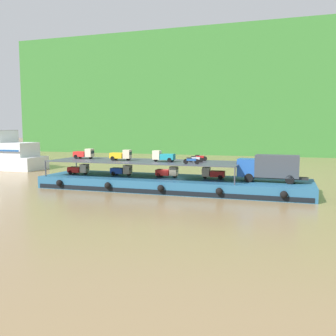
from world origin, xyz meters
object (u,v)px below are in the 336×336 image
mini_truck_lower_stern (79,169)px  mini_truck_upper_mid (121,155)px  mini_truck_lower_mid (167,172)px  cargo_barge (172,184)px  mini_truck_upper_fore (163,156)px  mini_truck_lower_aft (122,170)px  motorcycle_upper_port (191,160)px  motorcycle_upper_centre (195,159)px  covered_lorry (270,167)px  mini_truck_upper_stern (84,154)px  mini_truck_lower_fore (213,173)px  motorcycle_upper_stbd (199,157)px

mini_truck_lower_stern → mini_truck_upper_mid: bearing=3.6°
mini_truck_lower_stern → mini_truck_upper_mid: size_ratio=1.00×
mini_truck_lower_mid → mini_truck_upper_mid: 6.51m
cargo_barge → mini_truck_upper_fore: bearing=-162.2°
cargo_barge → mini_truck_lower_aft: size_ratio=12.11×
mini_truck_upper_mid → mini_truck_upper_fore: same height
motorcycle_upper_port → motorcycle_upper_centre: 2.23m
covered_lorry → mini_truck_upper_stern: (-24.53, 0.77, 1.00)m
mini_truck_lower_aft → mini_truck_upper_mid: (0.03, -0.18, 2.00)m
mini_truck_lower_stern → mini_truck_upper_mid: 6.39m
motorcycle_upper_centre → mini_truck_upper_fore: bearing=-174.8°
mini_truck_lower_mid → mini_truck_lower_fore: 5.71m
mini_truck_upper_stern → motorcycle_upper_stbd: 15.83m
mini_truck_upper_fore → motorcycle_upper_stbd: bearing=32.9°
mini_truck_lower_mid → motorcycle_upper_stbd: (3.60, 2.17, 1.74)m
covered_lorry → mini_truck_upper_stern: size_ratio=2.87×
mini_truck_lower_mid → cargo_barge: bearing=-7.9°
mini_truck_lower_mid → mini_truck_upper_fore: 2.08m
mini_truck_lower_fore → motorcycle_upper_stbd: (-2.09, 1.66, 1.74)m
mini_truck_lower_fore → motorcycle_upper_centre: size_ratio=1.46×
mini_truck_lower_mid → motorcycle_upper_centre: size_ratio=1.45×
covered_lorry → mini_truck_upper_fore: 12.81m
mini_truck_upper_fore → cargo_barge: bearing=17.8°
mini_truck_upper_stern → motorcycle_upper_port: size_ratio=1.45×
mini_truck_lower_aft → motorcycle_upper_stbd: (9.82, 2.22, 1.74)m
mini_truck_lower_stern → mini_truck_upper_fore: (11.85, 0.20, 2.00)m
motorcycle_upper_stbd → motorcycle_upper_centre: bearing=-89.8°
mini_truck_lower_mid → motorcycle_upper_port: 4.64m
cargo_barge → mini_truck_lower_stern: size_ratio=12.03×
motorcycle_upper_port → mini_truck_upper_stern: bearing=169.3°
motorcycle_upper_centre → mini_truck_upper_stern: bearing=177.3°
mini_truck_lower_stern → motorcycle_upper_stbd: 16.18m
mini_truck_upper_stern → motorcycle_upper_centre: size_ratio=1.45×
mini_truck_upper_fore → mini_truck_lower_aft: bearing=176.4°
mini_truck_lower_fore → mini_truck_upper_mid: (-11.88, -0.75, 2.00)m
cargo_barge → mini_truck_upper_fore: (-1.02, -0.33, 3.44)m
mini_truck_upper_mid → motorcycle_upper_centre: bearing=1.1°
mini_truck_lower_stern → motorcycle_upper_stbd: (15.84, 2.79, 1.74)m
covered_lorry → mini_truck_upper_fore: size_ratio=2.87×
motorcycle_upper_port → motorcycle_upper_stbd: (-0.05, 4.45, 0.00)m
mini_truck_lower_mid → motorcycle_upper_centre: bearing=-0.8°
covered_lorry → mini_truck_lower_aft: covered_lorry is taller
mini_truck_lower_fore → mini_truck_upper_fore: 6.47m
motorcycle_upper_centre → covered_lorry: bearing=-0.1°
mini_truck_lower_stern → motorcycle_upper_centre: motorcycle_upper_centre is taller
cargo_barge → mini_truck_upper_fore: mini_truck_upper_fore is taller
mini_truck_lower_mid → mini_truck_upper_stern: bearing=176.7°
mini_truck_lower_mid → mini_truck_lower_fore: same height
mini_truck_lower_aft → mini_truck_lower_fore: size_ratio=0.99×
mini_truck_upper_fore → covered_lorry: bearing=1.5°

